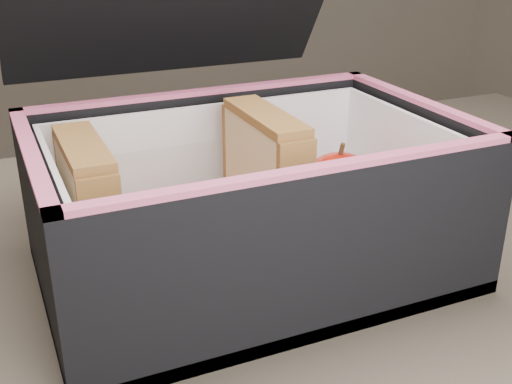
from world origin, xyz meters
TOP-DOWN VIEW (x-y plane):
  - lunch_bag at (0.00, 0.04)m, footprint 0.32×0.33m
  - plastic_tub at (-0.05, 0.04)m, footprint 0.18×0.13m
  - sandwich_left at (-0.12, 0.04)m, footprint 0.03×0.10m
  - sandwich_right at (0.02, 0.04)m, footprint 0.03×0.10m
  - carrot_sticks at (-0.05, 0.04)m, footprint 0.06×0.15m
  - paper_napkin at (0.09, 0.05)m, footprint 0.09×0.09m
  - red_apple at (0.09, 0.04)m, footprint 0.09×0.09m

SIDE VIEW (x-z plane):
  - paper_napkin at x=0.09m, z-range 0.77..0.77m
  - carrot_sticks at x=-0.05m, z-range 0.77..0.80m
  - plastic_tub at x=-0.05m, z-range 0.77..0.84m
  - red_apple at x=0.09m, z-range 0.77..0.84m
  - lunch_bag at x=0.00m, z-range 0.67..0.97m
  - sandwich_left at x=-0.12m, z-range 0.77..0.88m
  - sandwich_right at x=0.02m, z-range 0.77..0.88m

